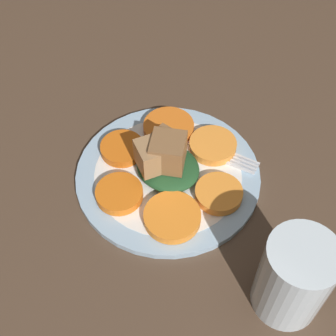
% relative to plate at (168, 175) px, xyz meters
% --- Properties ---
extents(table_slab, '(1.20, 1.20, 0.02)m').
position_rel_plate_xyz_m(table_slab, '(0.00, 0.00, -0.02)').
color(table_slab, '#4C3828').
rests_on(table_slab, ground).
extents(plate, '(0.27, 0.27, 0.01)m').
position_rel_plate_xyz_m(plate, '(0.00, 0.00, 0.00)').
color(plate, '#99B7D1').
rests_on(plate, table_slab).
extents(carrot_slice_0, '(0.07, 0.07, 0.01)m').
position_rel_plate_xyz_m(carrot_slice_0, '(0.02, 0.08, 0.01)').
color(carrot_slice_0, orange).
rests_on(carrot_slice_0, plate).
extents(carrot_slice_1, '(0.08, 0.08, 0.01)m').
position_rel_plate_xyz_m(carrot_slice_1, '(-0.06, 0.06, 0.01)').
color(carrot_slice_1, orange).
rests_on(carrot_slice_1, plate).
extents(carrot_slice_2, '(0.07, 0.07, 0.01)m').
position_rel_plate_xyz_m(carrot_slice_2, '(-0.08, -0.01, 0.01)').
color(carrot_slice_2, orange).
rests_on(carrot_slice_2, plate).
extents(carrot_slice_3, '(0.07, 0.07, 0.01)m').
position_rel_plate_xyz_m(carrot_slice_3, '(-0.02, -0.08, 0.01)').
color(carrot_slice_3, orange).
rests_on(carrot_slice_3, plate).
extents(carrot_slice_4, '(0.08, 0.08, 0.01)m').
position_rel_plate_xyz_m(carrot_slice_4, '(0.05, -0.06, 0.01)').
color(carrot_slice_4, orange).
rests_on(carrot_slice_4, plate).
extents(carrot_slice_5, '(0.07, 0.07, 0.01)m').
position_rel_plate_xyz_m(carrot_slice_5, '(0.08, 0.02, 0.01)').
color(carrot_slice_5, orange).
rests_on(carrot_slice_5, plate).
extents(center_pile, '(0.10, 0.09, 0.07)m').
position_rel_plate_xyz_m(center_pile, '(0.00, 0.00, 0.04)').
color(center_pile, '#1E4723').
rests_on(center_pile, plate).
extents(fork, '(0.19, 0.06, 0.00)m').
position_rel_plate_xyz_m(fork, '(-0.01, -0.07, 0.01)').
color(fork, silver).
rests_on(fork, plate).
extents(water_glass, '(0.08, 0.08, 0.12)m').
position_rel_plate_xyz_m(water_glass, '(-0.23, 0.05, 0.06)').
color(water_glass, silver).
rests_on(water_glass, table_slab).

